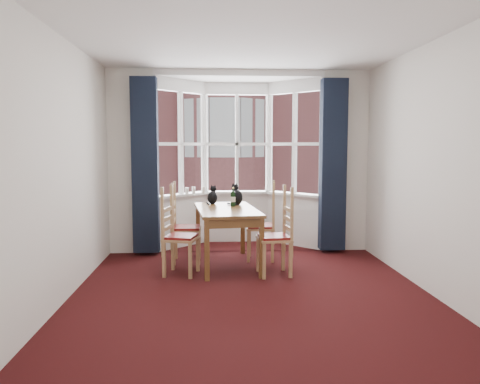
{
  "coord_description": "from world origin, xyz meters",
  "views": [
    {
      "loc": [
        -0.44,
        -4.98,
        1.66
      ],
      "look_at": [
        -0.07,
        1.05,
        1.05
      ],
      "focal_mm": 35.0,
      "sensor_mm": 36.0,
      "label": 1
    }
  ],
  "objects": [
    {
      "name": "cat_right",
      "position": [
        -0.07,
        1.76,
        0.92
      ],
      "size": [
        0.23,
        0.27,
        0.32
      ],
      "color": "black",
      "rests_on": "dining_table"
    },
    {
      "name": "dining_table",
      "position": [
        -0.23,
        1.35,
        0.7
      ],
      "size": [
        0.93,
        1.53,
        0.8
      ],
      "color": "brown",
      "rests_on": "floor"
    },
    {
      "name": "chair_right_near",
      "position": [
        0.45,
        0.87,
        0.47
      ],
      "size": [
        0.44,
        0.46,
        0.92
      ],
      "color": "#A98252",
      "rests_on": "floor"
    },
    {
      "name": "cat_left",
      "position": [
        -0.42,
        1.85,
        0.9
      ],
      "size": [
        0.19,
        0.23,
        0.28
      ],
      "color": "black",
      "rests_on": "dining_table"
    },
    {
      "name": "curtain_right",
      "position": [
        1.42,
        2.07,
        1.35
      ],
      "size": [
        0.38,
        0.22,
        2.6
      ],
      "primitive_type": "cube",
      "color": "black",
      "rests_on": "floor"
    },
    {
      "name": "floor",
      "position": [
        0.0,
        0.0,
        0.0
      ],
      "size": [
        4.5,
        4.5,
        0.0
      ],
      "primitive_type": "plane",
      "color": "black",
      "rests_on": "ground"
    },
    {
      "name": "wall_near",
      "position": [
        0.0,
        -2.25,
        1.4
      ],
      "size": [
        4.0,
        0.0,
        4.0
      ],
      "primitive_type": "plane",
      "rotation": [
        -1.57,
        0.0,
        0.0
      ],
      "color": "silver",
      "rests_on": "floor"
    },
    {
      "name": "wall_back_pier_left",
      "position": [
        -1.65,
        2.25,
        1.4
      ],
      "size": [
        0.7,
        0.12,
        2.8
      ],
      "primitive_type": "cube",
      "color": "silver",
      "rests_on": "floor"
    },
    {
      "name": "wall_left",
      "position": [
        -2.0,
        0.0,
        1.4
      ],
      "size": [
        0.0,
        4.5,
        4.5
      ],
      "primitive_type": "plane",
      "rotation": [
        1.57,
        0.0,
        1.57
      ],
      "color": "silver",
      "rests_on": "floor"
    },
    {
      "name": "ceiling",
      "position": [
        0.0,
        0.0,
        2.8
      ],
      "size": [
        4.5,
        4.5,
        0.0
      ],
      "primitive_type": "plane",
      "rotation": [
        3.14,
        0.0,
        0.0
      ],
      "color": "white",
      "rests_on": "floor"
    },
    {
      "name": "candle_short",
      "position": [
        -0.73,
        2.63,
        0.93
      ],
      "size": [
        0.06,
        0.06,
        0.11
      ],
      "primitive_type": "cylinder",
      "color": "white",
      "rests_on": "bay_window"
    },
    {
      "name": "chair_left_near",
      "position": [
        -0.92,
        0.97,
        0.47
      ],
      "size": [
        0.49,
        0.5,
        0.92
      ],
      "color": "#A98252",
      "rests_on": "floor"
    },
    {
      "name": "candle_extra",
      "position": [
        -0.56,
        2.65,
        0.93
      ],
      "size": [
        0.05,
        0.05,
        0.11
      ],
      "primitive_type": "cylinder",
      "color": "white",
      "rests_on": "bay_window"
    },
    {
      "name": "chair_left_far",
      "position": [
        -0.88,
        1.59,
        0.47
      ],
      "size": [
        0.4,
        0.42,
        0.92
      ],
      "color": "#A98252",
      "rests_on": "floor"
    },
    {
      "name": "wall_right",
      "position": [
        2.0,
        0.0,
        1.4
      ],
      "size": [
        0.0,
        4.5,
        4.5
      ],
      "primitive_type": "plane",
      "rotation": [
        1.57,
        0.0,
        -1.57
      ],
      "color": "silver",
      "rests_on": "floor"
    },
    {
      "name": "street",
      "position": [
        0.0,
        32.25,
        -6.0
      ],
      "size": [
        80.0,
        80.0,
        0.0
      ],
      "primitive_type": "plane",
      "color": "#333335",
      "rests_on": "ground"
    },
    {
      "name": "curtain_left",
      "position": [
        -1.42,
        2.07,
        1.35
      ],
      "size": [
        0.38,
        0.22,
        2.6
      ],
      "primitive_type": "cube",
      "color": "black",
      "rests_on": "floor"
    },
    {
      "name": "tenement_building",
      "position": [
        0.0,
        14.01,
        1.6
      ],
      "size": [
        18.4,
        7.8,
        15.2
      ],
      "color": "#904B4A",
      "rests_on": "street"
    },
    {
      "name": "wall_back_pier_right",
      "position": [
        1.65,
        2.25,
        1.4
      ],
      "size": [
        0.7,
        0.12,
        2.8
      ],
      "primitive_type": "cube",
      "color": "silver",
      "rests_on": "floor"
    },
    {
      "name": "candle_tall",
      "position": [
        -0.83,
        2.6,
        0.92
      ],
      "size": [
        0.06,
        0.06,
        0.1
      ],
      "primitive_type": "cylinder",
      "color": "white",
      "rests_on": "bay_window"
    },
    {
      "name": "bay_window",
      "position": [
        0.0,
        2.75,
        1.4
      ],
      "size": [
        2.76,
        0.94,
        2.8
      ],
      "color": "white",
      "rests_on": "floor"
    },
    {
      "name": "chair_right_far",
      "position": [
        0.37,
        1.66,
        0.47
      ],
      "size": [
        0.45,
        0.47,
        0.92
      ],
      "color": "#A98252",
      "rests_on": "floor"
    },
    {
      "name": "wine_bottle",
      "position": [
        -0.13,
        1.56,
        0.91
      ],
      "size": [
        0.07,
        0.07,
        0.27
      ],
      "color": "black",
      "rests_on": "dining_table"
    }
  ]
}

